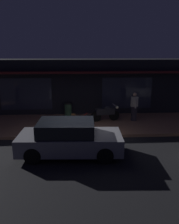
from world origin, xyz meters
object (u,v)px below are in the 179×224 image
(parked_car_near, at_px, (69,138))
(motorcycle, at_px, (106,113))
(person_bystander, at_px, (134,106))
(trash_bin, at_px, (68,110))
(bicycle_parked, at_px, (78,124))

(parked_car_near, bearing_deg, motorcycle, 64.11)
(person_bystander, bearing_deg, motorcycle, 179.49)
(person_bystander, bearing_deg, parked_car_near, -131.61)
(person_bystander, bearing_deg, trash_bin, 166.47)
(motorcycle, bearing_deg, trash_bin, 157.50)
(motorcycle, height_order, bicycle_parked, motorcycle)
(trash_bin, bearing_deg, parked_car_near, -87.75)
(motorcycle, distance_m, trash_bin, 2.39)
(motorcycle, height_order, parked_car_near, parked_car_near)
(trash_bin, bearing_deg, motorcycle, -22.50)
(person_bystander, bearing_deg, bicycle_parked, -154.69)
(motorcycle, distance_m, bicycle_parked, 2.26)
(bicycle_parked, bearing_deg, parked_car_near, -98.42)
(motorcycle, xyz_separation_m, bicycle_parked, (-1.63, -1.56, -0.14))
(trash_bin, bearing_deg, person_bystander, -13.53)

